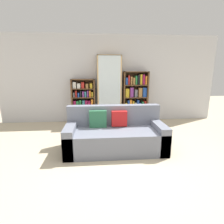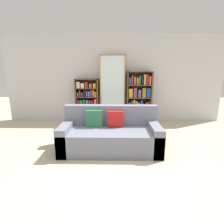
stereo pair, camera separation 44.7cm
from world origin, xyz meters
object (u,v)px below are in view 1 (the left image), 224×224
(bookshelf_left, at_px, (84,102))
(display_cabinet, at_px, (109,90))
(couch, at_px, (115,135))
(bookshelf_right, at_px, (135,98))
(wine_bottle, at_px, (133,128))

(bookshelf_left, distance_m, display_cabinet, 0.88)
(couch, height_order, bookshelf_right, bookshelf_right)
(bookshelf_left, distance_m, bookshelf_right, 1.64)
(display_cabinet, distance_m, wine_bottle, 1.53)
(couch, relative_size, wine_bottle, 5.30)
(wine_bottle, bearing_deg, bookshelf_left, 139.07)
(bookshelf_right, relative_size, wine_bottle, 4.23)
(bookshelf_left, relative_size, wine_bottle, 3.64)
(couch, bearing_deg, bookshelf_right, 67.10)
(couch, xyz_separation_m, wine_bottle, (0.55, 0.86, -0.15))
(wine_bottle, bearing_deg, bookshelf_right, 75.48)
(couch, distance_m, display_cabinet, 2.13)
(couch, bearing_deg, display_cabinet, 89.39)
(display_cabinet, bearing_deg, bookshelf_left, 178.83)
(bookshelf_left, relative_size, bookshelf_right, 0.86)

